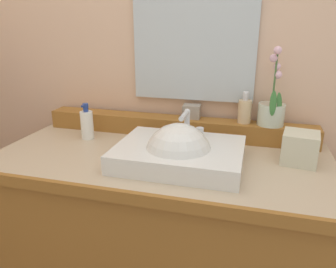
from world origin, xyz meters
TOP-DOWN VIEW (x-y plane):
  - wall_back at (0.00, 0.44)m, footprint 3.11×0.20m
  - vanity_cabinet at (0.00, -0.00)m, footprint 1.37×0.67m
  - back_ledge at (0.00, 0.26)m, footprint 1.30×0.11m
  - sink_basin at (0.09, -0.06)m, footprint 0.48×0.37m
  - potted_plant at (0.43, 0.26)m, footprint 0.12×0.13m
  - soap_dispenser at (0.32, 0.27)m, footprint 0.06×0.06m
  - trinket_box at (0.07, 0.28)m, footprint 0.08×0.07m
  - lotion_bottle at (-0.39, 0.11)m, footprint 0.06×0.06m
  - tissue_box at (0.54, 0.07)m, footprint 0.15×0.15m
  - mirror at (0.06, 0.32)m, footprint 0.57×0.02m

SIDE VIEW (x-z plane):
  - vanity_cabinet at x=0.00m, z-range 0.00..0.84m
  - sink_basin at x=0.09m, z-range 0.73..1.01m
  - back_ledge at x=0.00m, z-range 0.84..0.92m
  - tissue_box at x=0.54m, z-range 0.84..0.96m
  - lotion_bottle at x=-0.39m, z-range 0.82..0.99m
  - trinket_box at x=0.07m, z-range 0.92..0.99m
  - soap_dispenser at x=0.32m, z-range 0.91..1.05m
  - potted_plant at x=0.43m, z-range 0.83..1.17m
  - wall_back at x=0.00m, z-range 0.00..2.48m
  - mirror at x=0.06m, z-range 1.00..1.53m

